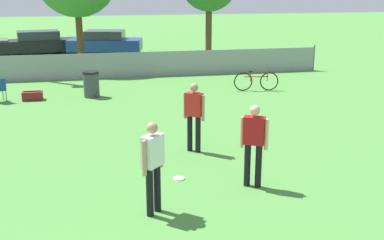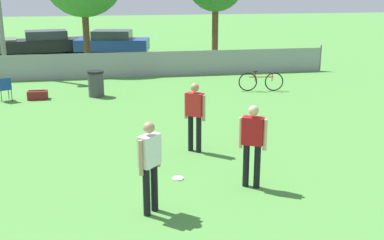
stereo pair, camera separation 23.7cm
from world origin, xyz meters
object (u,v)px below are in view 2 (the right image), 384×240
player_defender_red (252,140)px  parked_car_dark (47,43)px  player_thrower_red (195,112)px  trash_bin (96,84)px  player_receiver_white (150,161)px  gear_bag_sideline (38,95)px  parked_car_blue (112,42)px  frisbee_disc (178,178)px  folding_chair_sideline (5,88)px  bicycle_sideline (261,81)px

player_defender_red → parked_car_dark: bearing=135.1°
player_thrower_red → player_defender_red: bearing=-32.8°
trash_bin → player_thrower_red: bearing=-69.3°
player_receiver_white → gear_bag_sideline: bearing=61.4°
trash_bin → gear_bag_sideline: (-2.07, -0.10, -0.32)m
parked_car_blue → parked_car_dark: bearing=-177.1°
frisbee_disc → gear_bag_sideline: bearing=115.6°
trash_bin → parked_car_blue: 11.14m
player_defender_red → parked_car_dark: size_ratio=0.37×
player_thrower_red → folding_chair_sideline: size_ratio=2.05×
player_defender_red → frisbee_disc: 1.85m
bicycle_sideline → trash_bin: size_ratio=1.83×
folding_chair_sideline → parked_car_blue: bearing=-136.6°
gear_bag_sideline → trash_bin: bearing=2.8°
player_defender_red → player_receiver_white: (-2.13, -0.80, 0.00)m
parked_car_blue → folding_chair_sideline: bearing=-98.0°
player_defender_red → folding_chair_sideline: size_ratio=2.05×
player_receiver_white → gear_bag_sideline: size_ratio=2.51×
player_receiver_white → folding_chair_sideline: player_receiver_white is taller
parked_car_dark → parked_car_blue: (3.79, -0.56, 0.00)m
bicycle_sideline → parked_car_blue: bearing=123.9°
gear_bag_sideline → parked_car_dark: bearing=94.3°
frisbee_disc → bicycle_sideline: size_ratio=0.14×
player_thrower_red → bicycle_sideline: player_thrower_red is taller
folding_chair_sideline → parked_car_dark: 11.87m
folding_chair_sideline → gear_bag_sideline: bearing=158.1°
player_receiver_white → trash_bin: size_ratio=1.83×
trash_bin → player_defender_red: bearing=-70.1°
player_receiver_white → parked_car_blue: 20.78m
player_defender_red → player_receiver_white: size_ratio=1.00×
parked_car_dark → parked_car_blue: size_ratio=1.04×
trash_bin → bicycle_sideline: bearing=-1.8°
folding_chair_sideline → parked_car_dark: parked_car_dark is taller
parked_car_dark → frisbee_disc: bearing=-86.5°
player_thrower_red → player_defender_red: size_ratio=1.00×
player_thrower_red → parked_car_dark: size_ratio=0.37×
frisbee_disc → trash_bin: bearing=102.4°
gear_bag_sideline → parked_car_blue: parked_car_blue is taller
trash_bin → gear_bag_sideline: size_ratio=1.38×
player_defender_red → gear_bag_sideline: bearing=149.4°
bicycle_sideline → trash_bin: trash_bin is taller
player_defender_red → bicycle_sideline: 9.21m
player_defender_red → frisbee_disc: player_defender_red is taller
bicycle_sideline → parked_car_dark: parked_car_dark is taller
folding_chair_sideline → bicycle_sideline: (9.39, 0.01, -0.12)m
gear_bag_sideline → parked_car_blue: size_ratio=0.15×
player_defender_red → parked_car_dark: player_defender_red is taller
trash_bin → parked_car_blue: size_ratio=0.21×
player_defender_red → folding_chair_sideline: (-6.36, 8.67, -0.51)m
parked_car_dark → bicycle_sideline: bearing=-62.1°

